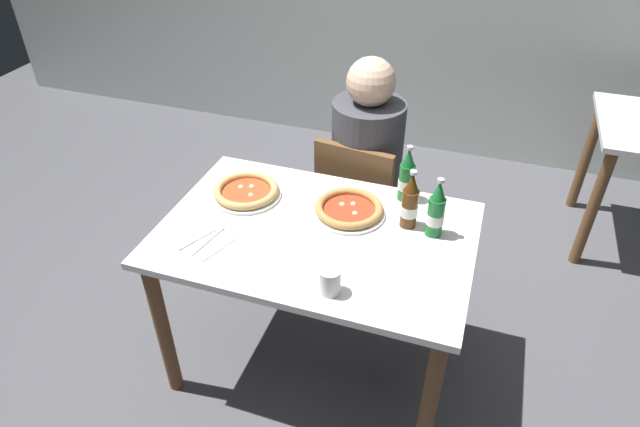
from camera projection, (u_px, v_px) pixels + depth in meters
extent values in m
plane|color=#4C4C51|center=(317.00, 358.00, 2.53)|extent=(8.00, 8.00, 0.00)
cube|color=silver|center=(316.00, 234.00, 2.10)|extent=(1.20, 0.80, 0.03)
cylinder|color=brown|center=(163.00, 330.00, 2.20)|extent=(0.06, 0.06, 0.72)
cylinder|color=brown|center=(429.00, 404.00, 1.92)|extent=(0.06, 0.06, 0.72)
cylinder|color=brown|center=(237.00, 231.00, 2.72)|extent=(0.06, 0.06, 0.72)
cylinder|color=brown|center=(454.00, 279.00, 2.44)|extent=(0.06, 0.06, 0.72)
cube|color=brown|center=(365.00, 204.00, 2.79)|extent=(0.45, 0.45, 0.04)
cube|color=brown|center=(353.00, 186.00, 2.53)|extent=(0.38, 0.08, 0.40)
cylinder|color=brown|center=(403.00, 229.00, 2.99)|extent=(0.04, 0.04, 0.41)
cylinder|color=brown|center=(346.00, 213.00, 3.11)|extent=(0.04, 0.04, 0.41)
cylinder|color=brown|center=(381.00, 266.00, 2.74)|extent=(0.04, 0.04, 0.41)
cylinder|color=brown|center=(321.00, 247.00, 2.86)|extent=(0.04, 0.04, 0.41)
cube|color=#2D3342|center=(362.00, 237.00, 2.90)|extent=(0.32, 0.28, 0.45)
cylinder|color=#3F3F47|center=(367.00, 156.00, 2.60)|extent=(0.34, 0.34, 0.55)
sphere|color=beige|center=(371.00, 82.00, 2.38)|extent=(0.22, 0.22, 0.22)
cylinder|color=brown|center=(592.00, 209.00, 2.88)|extent=(0.06, 0.06, 0.72)
cylinder|color=brown|center=(586.00, 157.00, 3.32)|extent=(0.06, 0.06, 0.72)
cylinder|color=white|center=(349.00, 212.00, 2.18)|extent=(0.29, 0.29, 0.01)
cylinder|color=#BC381E|center=(349.00, 210.00, 2.17)|extent=(0.21, 0.21, 0.01)
torus|color=#B78447|center=(349.00, 208.00, 2.17)|extent=(0.27, 0.27, 0.03)
sphere|color=silver|center=(342.00, 205.00, 2.20)|extent=(0.02, 0.02, 0.02)
sphere|color=silver|center=(355.00, 214.00, 2.15)|extent=(0.02, 0.02, 0.02)
sphere|color=silver|center=(353.00, 205.00, 2.20)|extent=(0.02, 0.02, 0.02)
cylinder|color=white|center=(247.00, 194.00, 2.28)|extent=(0.29, 0.29, 0.01)
cylinder|color=#CC4723|center=(246.00, 192.00, 2.28)|extent=(0.21, 0.21, 0.01)
torus|color=tan|center=(246.00, 190.00, 2.27)|extent=(0.27, 0.27, 0.03)
sphere|color=silver|center=(241.00, 188.00, 2.30)|extent=(0.02, 0.02, 0.02)
sphere|color=silver|center=(251.00, 196.00, 2.25)|extent=(0.02, 0.02, 0.02)
sphere|color=silver|center=(252.00, 187.00, 2.31)|extent=(0.02, 0.02, 0.02)
cylinder|color=#196B2D|center=(435.00, 217.00, 2.03)|extent=(0.06, 0.06, 0.16)
cone|color=#196B2D|center=(439.00, 191.00, 1.96)|extent=(0.05, 0.05, 0.07)
cylinder|color=#B7B7BC|center=(441.00, 180.00, 1.94)|extent=(0.03, 0.03, 0.01)
cylinder|color=white|center=(435.00, 218.00, 2.04)|extent=(0.07, 0.07, 0.04)
cylinder|color=#512D0F|center=(409.00, 208.00, 2.08)|extent=(0.06, 0.06, 0.16)
cone|color=#512D0F|center=(412.00, 183.00, 2.01)|extent=(0.05, 0.05, 0.07)
cylinder|color=#B7B7BC|center=(414.00, 173.00, 1.98)|extent=(0.03, 0.03, 0.01)
cylinder|color=white|center=(409.00, 210.00, 2.08)|extent=(0.07, 0.07, 0.04)
cylinder|color=#196B2D|center=(406.00, 182.00, 2.22)|extent=(0.06, 0.06, 0.16)
cone|color=#196B2D|center=(409.00, 157.00, 2.15)|extent=(0.05, 0.05, 0.07)
cylinder|color=#B7B7BC|center=(410.00, 148.00, 2.13)|extent=(0.03, 0.03, 0.01)
cylinder|color=white|center=(406.00, 184.00, 2.23)|extent=(0.07, 0.07, 0.04)
cube|color=white|center=(203.00, 241.00, 2.04)|extent=(0.23, 0.23, 0.00)
cube|color=silver|center=(207.00, 241.00, 2.03)|extent=(0.05, 0.19, 0.00)
cube|color=silver|center=(198.00, 239.00, 2.04)|extent=(0.08, 0.16, 0.00)
cylinder|color=white|center=(330.00, 281.00, 1.80)|extent=(0.07, 0.07, 0.09)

